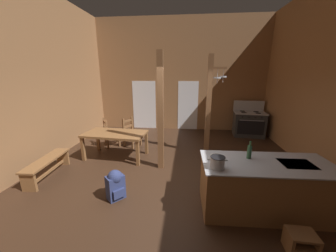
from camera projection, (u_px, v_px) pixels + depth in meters
ground_plane at (171, 180)px, 4.46m from camera, size 7.67×9.11×0.10m
wall_back at (180, 76)px, 7.90m from camera, size 7.67×0.14×4.51m
wall_left at (13, 78)px, 4.19m from camera, size 0.14×9.11×4.51m
glazed_door_back_left at (144, 105)px, 8.31m from camera, size 1.00×0.01×2.05m
glazed_panel_back_right at (188, 106)px, 8.12m from camera, size 0.84×0.01×2.05m
kitchen_island at (264, 187)px, 3.31m from camera, size 2.19×1.02×0.91m
stove_range at (249, 124)px, 7.39m from camera, size 1.21×0.91×1.32m
support_post_with_pot_rack at (209, 104)px, 5.44m from camera, size 0.51×0.24×2.86m
support_post_center at (161, 113)px, 4.60m from camera, size 0.14×0.14×2.86m
step_stool at (301, 241)px, 2.57m from camera, size 0.37×0.29×0.30m
dining_table at (115, 136)px, 5.41m from camera, size 1.77×1.04×0.74m
ladderback_chair_near_window at (131, 133)px, 6.35m from camera, size 0.60×0.60×0.95m
ladderback_chair_by_post at (110, 133)px, 6.32m from camera, size 0.61×0.61×0.95m
bench_along_left_wall at (47, 164)px, 4.46m from camera, size 0.43×1.35×0.44m
backpack at (115, 184)px, 3.66m from camera, size 0.39×0.38×0.60m
stockpot_on_counter at (218, 162)px, 2.99m from camera, size 0.30×0.23×0.19m
mixing_bowl_on_counter at (217, 158)px, 3.30m from camera, size 0.21×0.21×0.08m
bottle_tall_on_counter at (249, 152)px, 3.33m from camera, size 0.08×0.08×0.32m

